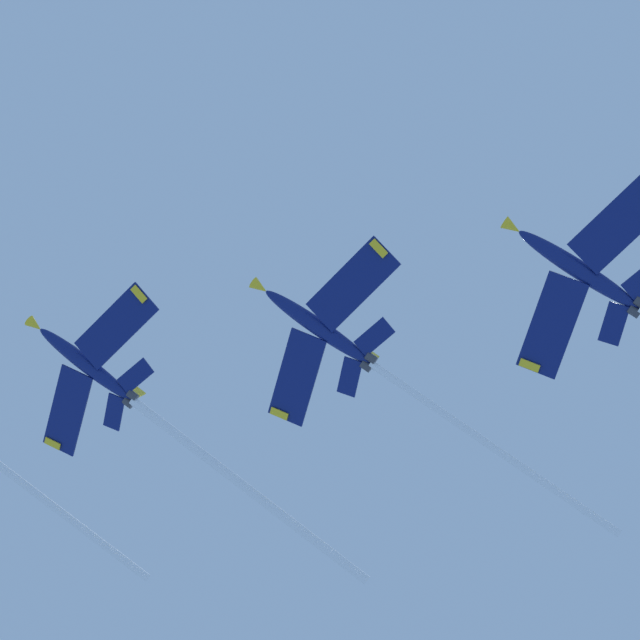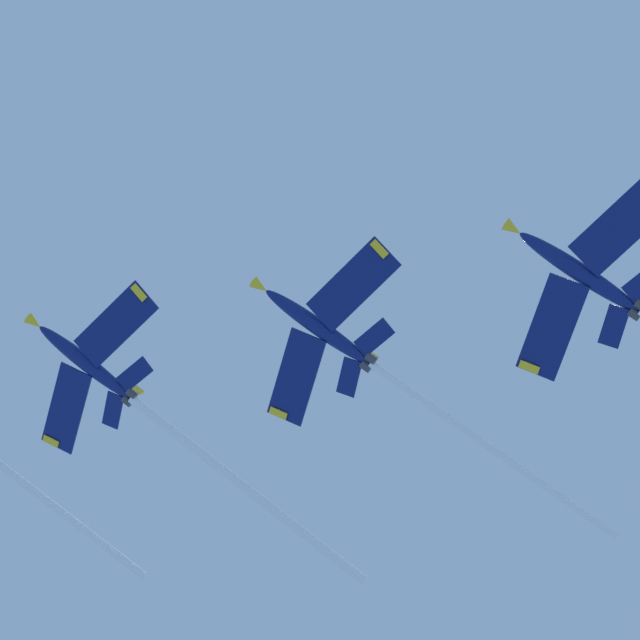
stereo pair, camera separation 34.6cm
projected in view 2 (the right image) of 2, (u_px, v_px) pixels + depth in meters
jet_second at (139, 404)px, 109.95m from camera, size 19.94×39.34×16.44m
jet_third at (357, 354)px, 103.07m from camera, size 19.82×37.00×15.82m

